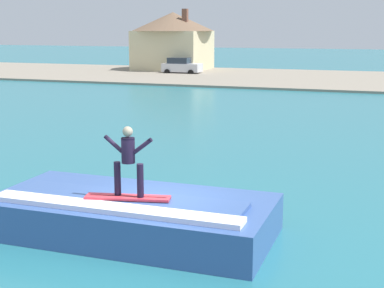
# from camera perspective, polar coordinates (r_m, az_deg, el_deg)

# --- Properties ---
(ground_plane) EXTENTS (260.00, 260.00, 0.00)m
(ground_plane) POSITION_cam_1_polar(r_m,az_deg,el_deg) (14.12, -3.72, -9.33)
(ground_plane) COLOR #246A76
(wave_crest) EXTENTS (6.91, 3.30, 1.06)m
(wave_crest) POSITION_cam_1_polar(r_m,az_deg,el_deg) (14.15, -6.11, -7.17)
(wave_crest) COLOR #375797
(wave_crest) RESTS_ON ground_plane
(surfboard) EXTENTS (2.08, 0.84, 0.06)m
(surfboard) POSITION_cam_1_polar(r_m,az_deg,el_deg) (13.57, -6.52, -5.38)
(surfboard) COLOR #D8333F
(surfboard) RESTS_ON wave_crest
(surfer) EXTENTS (1.25, 0.32, 1.68)m
(surfer) POSITION_cam_1_polar(r_m,az_deg,el_deg) (13.33, -6.46, -1.36)
(surfer) COLOR black
(surfer) RESTS_ON surfboard
(shoreline_bank) EXTENTS (120.00, 21.41, 0.19)m
(shoreline_bank) POSITION_cam_1_polar(r_m,az_deg,el_deg) (57.21, 14.27, 6.36)
(shoreline_bank) COLOR gray
(shoreline_bank) RESTS_ON ground_plane
(car_near_shore) EXTENTS (4.19, 2.24, 1.86)m
(car_near_shore) POSITION_cam_1_polar(r_m,az_deg,el_deg) (62.24, -1.07, 7.90)
(car_near_shore) COLOR silver
(car_near_shore) RESTS_ON ground_plane
(house_with_chimney) EXTENTS (9.65, 9.65, 7.16)m
(house_with_chimney) POSITION_cam_1_polar(r_m,az_deg,el_deg) (67.34, -1.93, 10.58)
(house_with_chimney) COLOR beige
(house_with_chimney) RESTS_ON ground_plane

